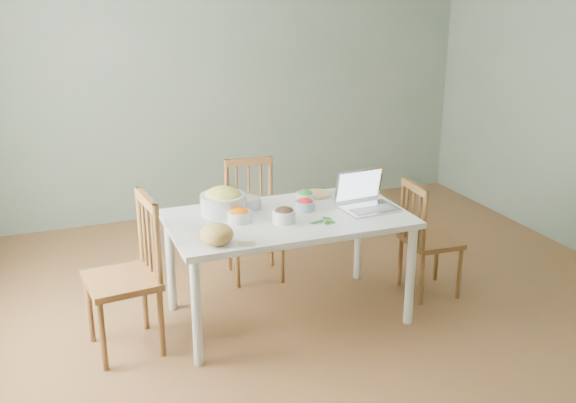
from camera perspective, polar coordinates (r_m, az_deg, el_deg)
name	(u,v)px	position (r m, az deg, el deg)	size (l,w,h in m)	color
floor	(327,322)	(4.62, 3.37, -10.28)	(5.00, 5.00, 0.00)	brown
wall_back	(222,75)	(6.46, -5.69, 10.75)	(5.00, 0.00, 2.70)	#596E55
dining_table	(288,267)	(4.53, 0.00, -5.61)	(1.57, 0.88, 0.74)	white
chair_far	(254,221)	(5.10, -2.88, -1.72)	(0.40, 0.39, 0.92)	brown
chair_left	(121,277)	(4.22, -14.06, -6.27)	(0.44, 0.42, 0.99)	brown
chair_right	(431,238)	(4.96, 12.16, -3.07)	(0.38, 0.36, 0.86)	brown
bread_boule	(217,234)	(3.93, -6.12, -2.80)	(0.20, 0.20, 0.13)	tan
butter_stick	(247,243)	(3.93, -3.54, -3.55)	(0.10, 0.03, 0.03)	#FEECC3
bowl_squash	(223,201)	(4.43, -5.57, 0.06)	(0.31, 0.31, 0.18)	#EDD354
bowl_carrot	(239,215)	(4.29, -4.18, -1.16)	(0.15, 0.15, 0.09)	#FD6401
bowl_onion	(248,201)	(4.54, -3.40, 0.01)	(0.17, 0.17, 0.09)	silver
bowl_mushroom	(284,215)	(4.26, -0.33, -1.16)	(0.15, 0.15, 0.10)	black
bowl_redpep	(305,205)	(4.49, 1.48, -0.26)	(0.13, 0.13, 0.08)	red
bowl_broccoli	(305,196)	(4.66, 1.48, 0.47)	(0.13, 0.13, 0.08)	#11530F
flatbread	(316,194)	(4.80, 2.45, 0.62)	(0.21, 0.21, 0.02)	#D2B17F
basil_bunch	(322,220)	(4.29, 2.91, -1.62)	(0.19, 0.19, 0.02)	#21481A
laptop	(370,192)	(4.50, 7.06, 0.79)	(0.36, 0.30, 0.25)	silver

